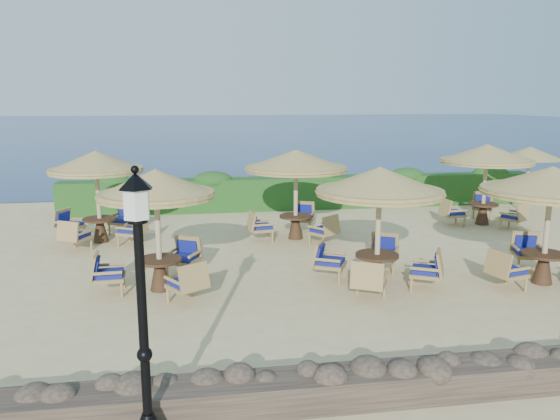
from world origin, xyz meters
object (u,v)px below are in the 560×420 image
object	(u,v)px
cafe_set_2	(550,198)
cafe_set_4	(296,173)
cafe_set_1	(379,205)
cafe_set_5	(486,166)
lamp_post	(143,326)
cafe_set_3	(97,181)
cafe_set_0	(157,208)
extra_parasol	(530,153)

from	to	relation	value
cafe_set_2	cafe_set_4	size ratio (longest dim) A/B	1.00
cafe_set_1	cafe_set_5	bearing A→B (deg)	43.74
lamp_post	cafe_set_3	world-z (taller)	lamp_post
lamp_post	cafe_set_4	world-z (taller)	lamp_post
cafe_set_2	cafe_set_5	size ratio (longest dim) A/B	1.02
cafe_set_0	cafe_set_5	distance (m)	11.27
lamp_post	cafe_set_2	distance (m)	9.54
cafe_set_1	cafe_set_4	xyz separation A→B (m)	(-1.03, 4.32, 0.13)
lamp_post	cafe_set_4	distance (m)	10.16
extra_parasol	cafe_set_5	size ratio (longest dim) A/B	0.81
extra_parasol	cafe_set_3	world-z (taller)	cafe_set_3
cafe_set_1	cafe_set_4	bearing A→B (deg)	103.42
lamp_post	cafe_set_5	size ratio (longest dim) A/B	1.12
extra_parasol	cafe_set_3	distance (m)	14.85
cafe_set_0	cafe_set_2	distance (m)	8.53
lamp_post	cafe_set_3	size ratio (longest dim) A/B	1.18
lamp_post	extra_parasol	xyz separation A→B (m)	(12.60, 12.00, 0.62)
cafe_set_3	cafe_set_4	bearing A→B (deg)	-5.11
cafe_set_2	cafe_set_4	xyz separation A→B (m)	(-4.75, 4.83, 0.00)
cafe_set_0	extra_parasol	bearing A→B (deg)	26.69
cafe_set_1	cafe_set_5	size ratio (longest dim) A/B	0.95
lamp_post	cafe_set_3	bearing A→B (deg)	101.90
cafe_set_5	cafe_set_3	bearing A→B (deg)	-178.24
extra_parasol	cafe_set_5	xyz separation A→B (m)	(-2.58, -1.61, -0.23)
lamp_post	cafe_set_0	distance (m)	5.59
lamp_post	cafe_set_1	bearing A→B (deg)	48.53
extra_parasol	cafe_set_1	size ratio (longest dim) A/B	0.86
cafe_set_1	cafe_set_5	distance (m)	7.52
extra_parasol	cafe_set_2	world-z (taller)	cafe_set_2
cafe_set_1	cafe_set_2	xyz separation A→B (m)	(3.72, -0.51, 0.13)
cafe_set_0	cafe_set_5	size ratio (longest dim) A/B	0.94
extra_parasol	cafe_set_0	xyz separation A→B (m)	(-12.77, -6.42, -0.34)
cafe_set_0	cafe_set_2	world-z (taller)	same
cafe_set_1	cafe_set_2	size ratio (longest dim) A/B	0.94
cafe_set_5	cafe_set_1	bearing A→B (deg)	-136.26
cafe_set_2	cafe_set_3	bearing A→B (deg)	152.86
lamp_post	extra_parasol	distance (m)	17.41
cafe_set_0	cafe_set_1	size ratio (longest dim) A/B	0.99
cafe_set_1	cafe_set_0	bearing A→B (deg)	175.34
cafe_set_1	cafe_set_4	size ratio (longest dim) A/B	0.93
cafe_set_1	extra_parasol	bearing A→B (deg)	40.36
cafe_set_1	cafe_set_2	bearing A→B (deg)	-7.88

